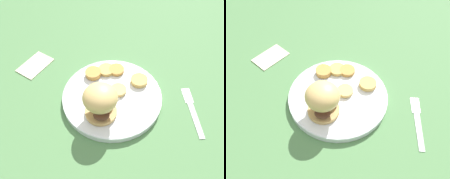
% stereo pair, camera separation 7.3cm
% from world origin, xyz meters
% --- Properties ---
extents(ground_plane, '(4.00, 4.00, 0.00)m').
position_xyz_m(ground_plane, '(0.00, 0.00, 0.00)').
color(ground_plane, '#4C7A47').
extents(dinner_plate, '(0.29, 0.29, 0.02)m').
position_xyz_m(dinner_plate, '(0.00, 0.00, 0.01)').
color(dinner_plate, white).
rests_on(dinner_plate, ground_plane).
extents(sandwich, '(0.10, 0.09, 0.10)m').
position_xyz_m(sandwich, '(0.07, 0.00, 0.07)').
color(sandwich, tan).
rests_on(sandwich, dinner_plate).
extents(potato_round_0, '(0.05, 0.05, 0.01)m').
position_xyz_m(potato_round_0, '(-0.08, 0.05, 0.03)').
color(potato_round_0, tan).
rests_on(potato_round_0, dinner_plate).
extents(potato_round_1, '(0.05, 0.05, 0.02)m').
position_xyz_m(potato_round_1, '(-0.04, -0.09, 0.03)').
color(potato_round_1, '#BC8942').
rests_on(potato_round_1, dinner_plate).
extents(potato_round_2, '(0.05, 0.05, 0.01)m').
position_xyz_m(potato_round_2, '(-0.02, 0.01, 0.03)').
color(potato_round_2, '#DBB766').
rests_on(potato_round_2, dinner_plate).
extents(potato_round_3, '(0.05, 0.05, 0.01)m').
position_xyz_m(potato_round_3, '(-0.08, -0.06, 0.03)').
color(potato_round_3, tan).
rests_on(potato_round_3, dinner_plate).
extents(potato_round_4, '(0.05, 0.05, 0.01)m').
position_xyz_m(potato_round_4, '(-0.09, -0.03, 0.03)').
color(potato_round_4, '#BC8942').
rests_on(potato_round_4, dinner_plate).
extents(fork, '(0.16, 0.10, 0.00)m').
position_xyz_m(fork, '(-0.06, 0.22, 0.00)').
color(fork, silver).
rests_on(fork, ground_plane).
extents(napkin, '(0.12, 0.08, 0.01)m').
position_xyz_m(napkin, '(-0.02, -0.29, 0.00)').
color(napkin, beige).
rests_on(napkin, ground_plane).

